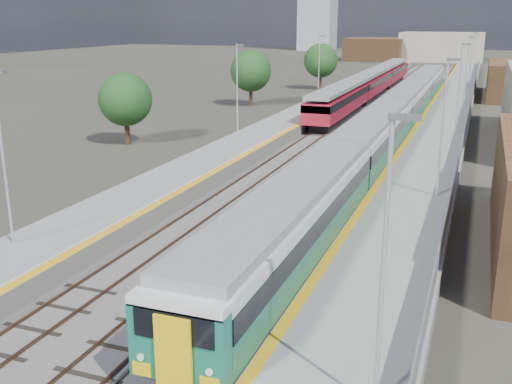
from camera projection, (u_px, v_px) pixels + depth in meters
The scene contains 11 objects.
ground at pixel (390, 125), 60.82m from camera, with size 320.00×320.00×0.00m, color #47443A.
ballast_bed at pixel (372, 120), 63.81m from camera, with size 10.50×155.00×0.06m, color #565451.
tracks at pixel (380, 117), 65.10m from camera, with size 8.96×160.00×0.17m.
platform_right at pixel (446, 119), 61.13m from camera, with size 4.70×155.00×8.52m.
platform_left at pixel (311, 112), 65.95m from camera, with size 4.30×155.00×8.52m.
buildings at pixel (371, 17), 143.58m from camera, with size 72.00×185.50×40.00m.
green_train at pixel (394, 116), 52.05m from camera, with size 2.91×81.07×3.21m.
red_train at pixel (371, 83), 79.67m from camera, with size 2.80×56.89×3.54m.
tree_a at pixel (125, 99), 50.55m from camera, with size 4.53×4.53×6.13m.
tree_b at pixel (251, 71), 72.81m from camera, with size 5.01×5.01×6.79m.
tree_c at pixel (321, 61), 89.80m from camera, with size 5.06×5.06×6.86m.
Camera 1 is at (8.35, -11.25, 10.49)m, focal length 42.00 mm.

